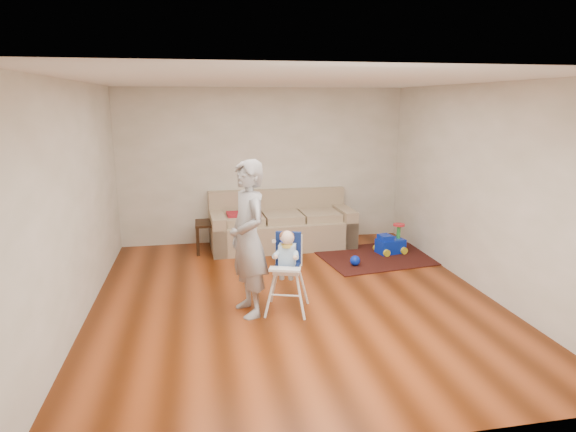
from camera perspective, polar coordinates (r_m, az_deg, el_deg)
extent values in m
plane|color=#491C06|center=(6.26, 0.68, -9.79)|extent=(5.50, 5.50, 0.00)
cube|color=beige|center=(8.53, -2.92, 5.91)|extent=(5.00, 0.04, 2.70)
cube|color=beige|center=(5.91, -23.81, 1.37)|extent=(0.04, 5.50, 2.70)
cube|color=beige|center=(6.80, 21.89, 3.00)|extent=(0.04, 5.50, 2.70)
cube|color=white|center=(5.75, 0.76, 15.75)|extent=(5.00, 5.50, 0.04)
cube|color=maroon|center=(8.13, -5.29, 0.26)|extent=(0.57, 0.38, 0.04)
cube|color=black|center=(7.98, 10.55, -4.75)|extent=(1.96, 1.58, 0.01)
sphere|color=#0A28C9|center=(7.46, 7.96, -5.25)|extent=(0.16, 0.16, 0.16)
cylinder|color=#0A28C9|center=(5.53, -0.50, -3.09)|extent=(0.05, 0.12, 0.01)
imported|color=#949496|center=(5.58, -4.75, -2.73)|extent=(0.61, 0.76, 1.84)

